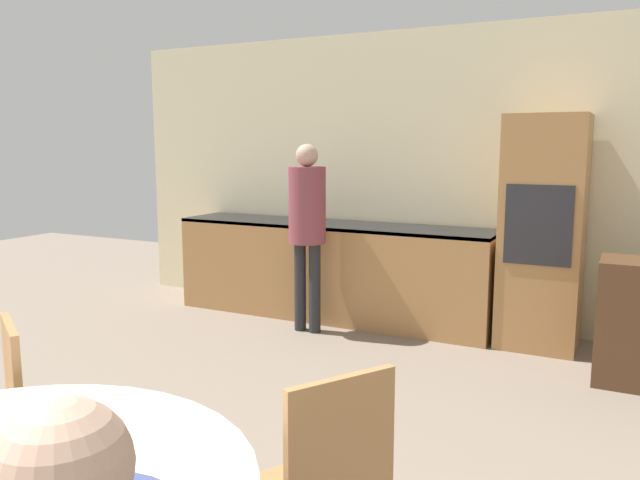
% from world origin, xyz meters
% --- Properties ---
extents(wall_back, '(6.71, 0.05, 2.60)m').
position_xyz_m(wall_back, '(0.00, 5.61, 1.30)').
color(wall_back, beige).
rests_on(wall_back, ground_plane).
extents(kitchen_counter, '(2.98, 0.60, 0.88)m').
position_xyz_m(kitchen_counter, '(-1.01, 5.26, 0.45)').
color(kitchen_counter, '#AD7A47').
rests_on(kitchen_counter, ground_plane).
extents(oven_unit, '(0.60, 0.59, 1.82)m').
position_xyz_m(oven_unit, '(0.82, 5.27, 0.91)').
color(oven_unit, '#AD7A47').
rests_on(oven_unit, ground_plane).
extents(person_standing, '(0.31, 0.31, 1.60)m').
position_xyz_m(person_standing, '(-1.01, 4.77, 0.99)').
color(person_standing, '#262628').
rests_on(person_standing, ground_plane).
extents(bowl_centre, '(0.15, 0.15, 0.05)m').
position_xyz_m(bowl_centre, '(0.06, 1.13, 0.79)').
color(bowl_centre, silver).
rests_on(bowl_centre, dining_table).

